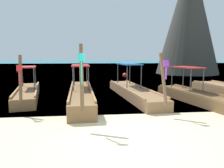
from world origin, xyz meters
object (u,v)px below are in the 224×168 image
longtail_boat_red_ribbon (28,93)px  longtail_boat_turquoise_ribbon (81,95)px  longtail_boat_violet_ribbon (133,92)px  karst_rock (190,17)px  mooring_buoy_near (125,75)px  longtail_boat_green_ribbon (194,96)px

longtail_boat_red_ribbon → longtail_boat_turquoise_ribbon: bearing=-19.6°
longtail_boat_turquoise_ribbon → longtail_boat_violet_ribbon: size_ratio=1.01×
longtail_boat_violet_ribbon → karst_rock: 19.22m
mooring_buoy_near → longtail_boat_green_ribbon: bearing=-81.9°
karst_rock → mooring_buoy_near: size_ratio=28.54×
longtail_boat_red_ribbon → longtail_boat_violet_ribbon: 5.67m
longtail_boat_red_ribbon → karst_rock: size_ratio=0.40×
longtail_boat_green_ribbon → mooring_buoy_near: 11.52m
longtail_boat_red_ribbon → longtail_boat_violet_ribbon: (5.67, -0.12, -0.01)m
karst_rock → mooring_buoy_near: karst_rock is taller
longtail_boat_turquoise_ribbon → longtail_boat_green_ribbon: bearing=-5.7°
longtail_boat_red_ribbon → longtail_boat_violet_ribbon: bearing=-1.2°
karst_rock → mooring_buoy_near: bearing=-152.1°
longtail_boat_red_ribbon → mooring_buoy_near: size_ratio=11.47×
longtail_boat_turquoise_ribbon → mooring_buoy_near: size_ratio=14.30×
karst_rock → longtail_boat_turquoise_ribbon: bearing=-129.9°
longtail_boat_green_ribbon → longtail_boat_violet_ribbon: bearing=152.4°
longtail_boat_violet_ribbon → longtail_boat_green_ribbon: longtail_boat_violet_ribbon is taller
longtail_boat_red_ribbon → longtail_boat_green_ribbon: bearing=-10.6°
longtail_boat_violet_ribbon → longtail_boat_red_ribbon: bearing=178.8°
longtail_boat_violet_ribbon → longtail_boat_green_ribbon: 3.17m
karst_rock → longtail_boat_green_ribbon: bearing=-114.7°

